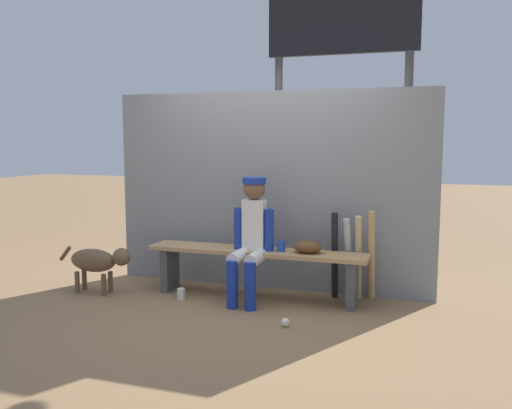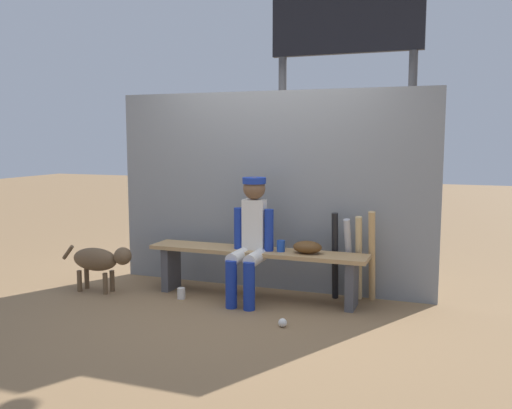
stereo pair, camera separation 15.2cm
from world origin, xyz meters
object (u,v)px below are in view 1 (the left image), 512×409
(cup_on_ground, at_px, (181,294))
(player_seated, at_px, (250,234))
(cup_on_bench, at_px, (281,246))
(baseball_glove, at_px, (308,247))
(bat_aluminum_silver, at_px, (349,258))
(bat_aluminum_black, at_px, (335,256))
(scoreboard, at_px, (347,63))
(dog, at_px, (98,261))
(dugout_bench, at_px, (256,261))
(bat_wood_natural, at_px, (358,258))
(baseball, at_px, (285,322))
(bat_wood_tan, at_px, (372,256))

(cup_on_ground, bearing_deg, player_seated, 14.02)
(player_seated, bearing_deg, cup_on_bench, 20.39)
(baseball_glove, xyz_separation_m, bat_aluminum_silver, (0.35, 0.26, -0.14))
(player_seated, height_order, cup_on_ground, player_seated)
(bat_aluminum_black, relative_size, bat_aluminum_silver, 1.05)
(player_seated, bearing_deg, scoreboard, 69.57)
(player_seated, relative_size, cup_on_bench, 11.03)
(dog, bearing_deg, cup_on_bench, 10.27)
(dugout_bench, height_order, baseball_glove, baseball_glove)
(cup_on_bench, bearing_deg, baseball_glove, 2.34)
(bat_wood_natural, bearing_deg, scoreboard, 105.45)
(bat_aluminum_silver, height_order, cup_on_ground, bat_aluminum_silver)
(baseball_glove, xyz_separation_m, dog, (-2.13, -0.35, -0.22))
(player_seated, distance_m, bat_aluminum_black, 0.87)
(bat_aluminum_silver, bearing_deg, baseball_glove, -143.39)
(baseball_glove, bearing_deg, dugout_bench, 180.00)
(baseball_glove, bearing_deg, cup_on_ground, -166.90)
(bat_aluminum_black, distance_m, scoreboard, 2.45)
(baseball, relative_size, cup_on_bench, 0.67)
(player_seated, relative_size, scoreboard, 0.34)
(baseball_glove, relative_size, scoreboard, 0.08)
(bat_aluminum_silver, xyz_separation_m, cup_on_ground, (-1.57, -0.55, -0.36))
(cup_on_bench, xyz_separation_m, dog, (-1.86, -0.34, -0.21))
(player_seated, distance_m, bat_aluminum_silver, 1.01)
(player_seated, distance_m, cup_on_ground, 0.92)
(player_seated, height_order, cup_on_bench, player_seated)
(bat_aluminum_black, xyz_separation_m, bat_wood_natural, (0.23, 0.01, -0.01))
(bat_aluminum_silver, distance_m, bat_wood_natural, 0.10)
(baseball_glove, distance_m, scoreboard, 2.49)
(dugout_bench, relative_size, cup_on_bench, 20.16)
(dog, bearing_deg, bat_aluminum_black, 14.10)
(player_seated, relative_size, baseball, 16.40)
(dugout_bench, distance_m, player_seated, 0.31)
(scoreboard, xyz_separation_m, dog, (-2.21, -1.92, -2.15))
(baseball_glove, relative_size, bat_aluminum_black, 0.32)
(player_seated, bearing_deg, cup_on_ground, -165.98)
(bat_aluminum_silver, relative_size, scoreboard, 0.23)
(bat_wood_natural, xyz_separation_m, dog, (-2.58, -0.60, -0.09))
(bat_wood_natural, distance_m, baseball, 1.15)
(dugout_bench, height_order, cup_on_ground, dugout_bench)
(cup_on_bench, bearing_deg, player_seated, -159.61)
(dugout_bench, bearing_deg, cup_on_ground, -157.73)
(cup_on_ground, bearing_deg, bat_wood_natural, 17.89)
(bat_aluminum_black, relative_size, bat_wood_natural, 1.02)
(bat_wood_natural, distance_m, cup_on_bench, 0.77)
(dugout_bench, xyz_separation_m, bat_aluminum_silver, (0.88, 0.26, 0.03))
(bat_wood_tan, height_order, scoreboard, scoreboard)
(dugout_bench, distance_m, baseball, 0.94)
(bat_aluminum_silver, bearing_deg, dugout_bench, -163.36)
(bat_aluminum_black, height_order, baseball, bat_aluminum_black)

